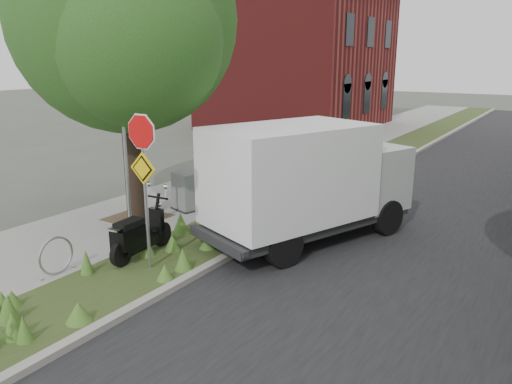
# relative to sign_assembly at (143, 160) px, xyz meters

# --- Properties ---
(ground) EXTENTS (120.00, 120.00, 0.00)m
(ground) POSITION_rel_sign_assembly_xyz_m (1.40, -0.58, -2.33)
(ground) COLOR #4C5147
(ground) RESTS_ON ground
(sidewalk_near) EXTENTS (3.50, 60.00, 0.12)m
(sidewalk_near) POSITION_rel_sign_assembly_xyz_m (-2.85, 9.42, -2.27)
(sidewalk_near) COLOR gray
(sidewalk_near) RESTS_ON ground
(verge) EXTENTS (2.00, 60.00, 0.12)m
(verge) POSITION_rel_sign_assembly_xyz_m (-0.10, 9.42, -2.27)
(verge) COLOR #2E3F1B
(verge) RESTS_ON ground
(kerb_near) EXTENTS (0.20, 60.00, 0.13)m
(kerb_near) POSITION_rel_sign_assembly_xyz_m (0.90, 9.42, -2.26)
(kerb_near) COLOR #9E9991
(kerb_near) RESTS_ON ground
(road) EXTENTS (7.00, 60.00, 0.01)m
(road) POSITION_rel_sign_assembly_xyz_m (4.40, 9.42, -2.32)
(road) COLOR black
(road) RESTS_ON ground
(street_tree_main) EXTENTS (6.21, 5.54, 7.66)m
(street_tree_main) POSITION_rel_sign_assembly_xyz_m (-2.68, 2.28, 2.48)
(street_tree_main) COLOR black
(street_tree_main) RESTS_ON ground
(bare_post) EXTENTS (0.08, 0.08, 4.00)m
(bare_post) POSITION_rel_sign_assembly_xyz_m (-1.80, 1.22, -0.21)
(bare_post) COLOR #A5A8AD
(bare_post) RESTS_ON ground
(bike_hoop) EXTENTS (0.06, 0.78, 0.77)m
(bike_hoop) POSITION_rel_sign_assembly_xyz_m (-1.30, -1.18, -1.83)
(bike_hoop) COLOR #A5A8AD
(bike_hoop) RESTS_ON ground
(sign_assembly) EXTENTS (0.94, 0.08, 3.22)m
(sign_assembly) POSITION_rel_sign_assembly_xyz_m (0.00, 0.00, 0.00)
(sign_assembly) COLOR #A5A8AD
(sign_assembly) RESTS_ON ground
(brick_building) EXTENTS (9.40, 10.40, 8.30)m
(brick_building) POSITION_rel_sign_assembly_xyz_m (-8.10, 21.42, 1.88)
(brick_building) COLOR maroon
(brick_building) RESTS_ON ground
(scooter_near) EXTENTS (0.49, 1.85, 0.88)m
(scooter_near) POSITION_rel_sign_assembly_xyz_m (-0.58, 0.21, -1.78)
(scooter_near) COLOR black
(scooter_near) RESTS_ON ground
(box_truck) EXTENTS (3.70, 5.59, 2.37)m
(box_truck) POSITION_rel_sign_assembly_xyz_m (1.75, 3.40, -0.78)
(box_truck) COLOR #262628
(box_truck) RESTS_ON ground
(utility_cabinet) EXTENTS (0.89, 0.71, 1.03)m
(utility_cabinet) POSITION_rel_sign_assembly_xyz_m (-2.01, 3.45, -1.71)
(utility_cabinet) COLOR #262628
(utility_cabinet) RESTS_ON ground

